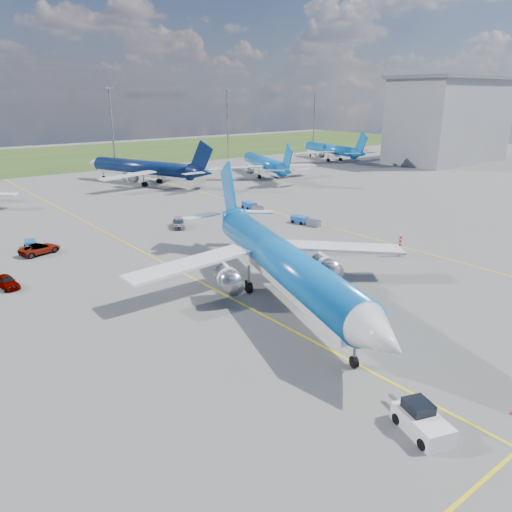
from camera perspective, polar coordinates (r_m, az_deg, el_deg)
ground at (r=45.80m, az=4.53°, el=-8.65°), size 400.00×400.00×0.00m
taxiway_lines at (r=67.30m, az=-11.51°, el=-0.14°), size 60.25×160.00×0.02m
floodlight_masts at (r=145.18m, az=-23.62°, el=13.34°), size 202.20×0.50×22.70m
terminal_building at (r=173.37m, az=21.21°, el=14.30°), size 42.00×22.00×26.00m
warning_post at (r=68.67m, az=16.12°, el=1.17°), size 0.50×0.50×3.00m
bg_jet_n at (r=124.89m, az=-12.70°, el=8.04°), size 43.91×49.67×10.81m
bg_jet_ne at (r=133.20m, az=1.00°, el=9.06°), size 39.79×45.08×9.83m
bg_jet_ene at (r=169.11m, az=8.47°, el=10.76°), size 36.23×42.93×9.82m
main_airliner at (r=52.93m, az=2.97°, el=-4.83°), size 46.65×53.32×11.72m
pushback_tug at (r=34.88m, az=18.39°, el=-17.46°), size 3.26×5.65×1.89m
service_car_a at (r=61.98m, az=-26.61°, el=-2.63°), size 2.24×4.37×1.42m
service_car_b at (r=73.22m, az=-23.48°, el=0.78°), size 5.78×3.70×1.48m
service_car_c at (r=81.80m, az=-8.85°, el=3.70°), size 3.81×4.99×1.35m
baggage_tug_w at (r=83.34m, az=5.57°, el=4.02°), size 2.29×5.51×1.20m
baggage_tug_c at (r=75.80m, az=-24.28°, el=1.04°), size 2.02×4.96×1.08m
baggage_tug_e at (r=93.71m, az=-0.46°, el=5.67°), size 2.03×5.74×1.26m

